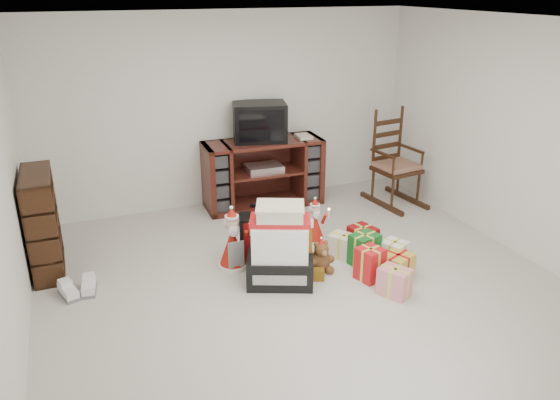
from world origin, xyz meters
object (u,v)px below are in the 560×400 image
object	(u,v)px
gift_pile	(280,250)
crt_television	(260,122)
teddy_bear	(320,258)
santa_figurine	(315,225)
bookshelf	(43,225)
rocking_chair	(394,170)
tv_stand	(263,173)
mrs_claus_figurine	(233,245)
gift_cluster	(376,257)
red_suitcase	(262,239)
sneaker_pair	(79,289)

from	to	relation	value
gift_pile	crt_television	distance (m)	2.24
teddy_bear	santa_figurine	distance (m)	0.71
teddy_bear	bookshelf	bearing A→B (deg)	157.51
rocking_chair	tv_stand	bearing A→B (deg)	154.47
bookshelf	crt_television	world-z (taller)	crt_television
rocking_chair	mrs_claus_figurine	size ratio (longest dim) A/B	1.95
santa_figurine	mrs_claus_figurine	world-z (taller)	mrs_claus_figurine
bookshelf	teddy_bear	size ratio (longest dim) A/B	3.14
santa_figurine	crt_television	world-z (taller)	crt_television
tv_stand	bookshelf	distance (m)	2.83
santa_figurine	gift_cluster	bearing A→B (deg)	-68.58
rocking_chair	red_suitcase	size ratio (longest dim) A/B	2.03
gift_cluster	mrs_claus_figurine	bearing A→B (deg)	157.14
gift_cluster	crt_television	xyz separation A→B (m)	(-0.51, 2.15, 1.00)
mrs_claus_figurine	rocking_chair	bearing A→B (deg)	21.01
teddy_bear	gift_cluster	world-z (taller)	teddy_bear
santa_figurine	gift_cluster	size ratio (longest dim) A/B	0.48
bookshelf	rocking_chair	bearing A→B (deg)	4.24
gift_pile	red_suitcase	size ratio (longest dim) A/B	1.25
bookshelf	gift_cluster	size ratio (longest dim) A/B	0.94
red_suitcase	santa_figurine	bearing A→B (deg)	34.91
teddy_bear	crt_television	size ratio (longest dim) A/B	0.44
gift_pile	teddy_bear	xyz separation A→B (m)	(0.47, 0.05, -0.21)
bookshelf	gift_cluster	distance (m)	3.43
bookshelf	gift_pile	world-z (taller)	bookshelf
santa_figurine	sneaker_pair	xyz separation A→B (m)	(-2.60, -0.22, -0.15)
rocking_chair	mrs_claus_figurine	xyz separation A→B (m)	(-2.57, -0.99, -0.19)
rocking_chair	teddy_bear	distance (m)	2.27
tv_stand	gift_pile	xyz separation A→B (m)	(-0.55, -1.99, -0.09)
rocking_chair	teddy_bear	xyz separation A→B (m)	(-1.76, -1.41, -0.30)
bookshelf	sneaker_pair	xyz separation A→B (m)	(0.26, -0.64, -0.46)
teddy_bear	crt_television	distance (m)	2.21
mrs_claus_figurine	gift_cluster	bearing A→B (deg)	-22.86
rocking_chair	santa_figurine	bearing A→B (deg)	-161.63
tv_stand	mrs_claus_figurine	distance (m)	1.78
gift_pile	mrs_claus_figurine	size ratio (longest dim) A/B	1.20
tv_stand	gift_pile	world-z (taller)	tv_stand
gift_pile	gift_cluster	world-z (taller)	gift_pile
gift_pile	teddy_bear	bearing A→B (deg)	28.57
santa_figurine	mrs_claus_figurine	xyz separation A→B (m)	(-1.05, -0.24, 0.05)
rocking_chair	sneaker_pair	xyz separation A→B (m)	(-4.11, -0.96, -0.40)
bookshelf	gift_pile	xyz separation A→B (m)	(2.15, -1.13, -0.15)
red_suitcase	crt_television	world-z (taller)	crt_television
rocking_chair	sneaker_pair	distance (m)	4.24
red_suitcase	gift_cluster	distance (m)	1.21
bookshelf	santa_figurine	size ratio (longest dim) A/B	1.97
santa_figurine	sneaker_pair	distance (m)	2.61
red_suitcase	rocking_chair	bearing A→B (deg)	39.08
crt_television	gift_cluster	bearing A→B (deg)	-62.76
bookshelf	rocking_chair	distance (m)	4.38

